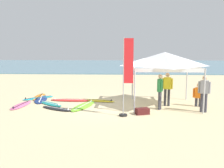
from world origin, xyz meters
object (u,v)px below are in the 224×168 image
at_px(surfboard_cyan, 38,98).
at_px(surfboard_teal, 50,104).
at_px(person_yellow, 167,87).
at_px(gear_bag_near_tent, 142,111).
at_px(surfboard_pink, 21,105).
at_px(canopy_tent, 165,59).
at_px(surfboard_navy, 41,99).
at_px(person_grey, 204,91).
at_px(surfboard_red, 72,100).
at_px(surfboard_orange, 39,97).
at_px(surfboard_yellow, 97,100).
at_px(person_green, 160,89).
at_px(person_orange, 198,94).
at_px(surfboard_lime, 84,106).
at_px(banner_flag, 126,80).
at_px(surfboard_black, 57,109).

bearing_deg(surfboard_cyan, surfboard_teal, -51.61).
height_order(person_yellow, gear_bag_near_tent, person_yellow).
xyz_separation_m(surfboard_pink, surfboard_teal, (1.41, 0.39, 0.00)).
relative_size(canopy_tent, surfboard_cyan, 1.88).
height_order(surfboard_navy, person_grey, person_grey).
relative_size(surfboard_pink, person_grey, 1.21).
relative_size(surfboard_red, surfboard_teal, 1.41).
bearing_deg(surfboard_pink, surfboard_orange, 85.48).
xyz_separation_m(surfboard_yellow, person_yellow, (3.70, -0.96, 0.95)).
bearing_deg(person_grey, person_green, 166.90).
xyz_separation_m(person_yellow, person_orange, (1.56, -0.08, -0.33)).
bearing_deg(surfboard_lime, surfboard_pink, 179.80).
xyz_separation_m(surfboard_red, person_green, (4.68, -1.77, 0.95)).
relative_size(person_grey, person_orange, 1.43).
bearing_deg(person_yellow, gear_bag_near_tent, -128.18).
distance_m(surfboard_red, surfboard_teal, 1.37).
xyz_separation_m(surfboard_pink, surfboard_cyan, (0.23, 1.89, 0.00)).
bearing_deg(surfboard_lime, surfboard_teal, 167.68).
height_order(surfboard_lime, surfboard_navy, same).
distance_m(surfboard_lime, surfboard_pink, 3.25).
distance_m(surfboard_teal, person_orange, 7.68).
distance_m(surfboard_pink, banner_flag, 5.86).
bearing_deg(person_orange, surfboard_yellow, 168.79).
xyz_separation_m(surfboard_pink, surfboard_orange, (0.18, 2.22, -0.00)).
bearing_deg(surfboard_lime, person_orange, 3.10).
distance_m(surfboard_pink, gear_bag_near_tent, 6.28).
height_order(surfboard_pink, surfboard_black, same).
bearing_deg(person_orange, surfboard_lime, -176.90).
relative_size(canopy_tent, surfboard_red, 1.31).
relative_size(surfboard_red, person_orange, 2.06).
xyz_separation_m(surfboard_cyan, gear_bag_near_tent, (5.90, -3.26, 0.10)).
height_order(surfboard_red, person_grey, person_grey).
relative_size(surfboard_lime, surfboard_yellow, 1.19).
relative_size(surfboard_cyan, person_grey, 1.00).
distance_m(surfboard_lime, gear_bag_near_tent, 3.19).
bearing_deg(surfboard_red, person_yellow, -10.99).
height_order(surfboard_pink, surfboard_teal, same).
bearing_deg(person_grey, surfboard_pink, 174.65).
bearing_deg(surfboard_teal, person_grey, -9.24).
relative_size(canopy_tent, person_yellow, 1.89).
bearing_deg(surfboard_teal, surfboard_red, 46.81).
xyz_separation_m(canopy_tent, surfboard_teal, (-5.92, -0.06, -2.35)).
relative_size(surfboard_orange, person_orange, 1.88).
height_order(surfboard_lime, surfboard_black, same).
height_order(person_orange, gear_bag_near_tent, person_orange).
distance_m(canopy_tent, surfboard_navy, 7.33).
bearing_deg(surfboard_yellow, surfboard_lime, -112.46).
relative_size(canopy_tent, person_green, 1.89).
bearing_deg(person_yellow, surfboard_navy, 170.25).
bearing_deg(canopy_tent, surfboard_red, 169.36).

